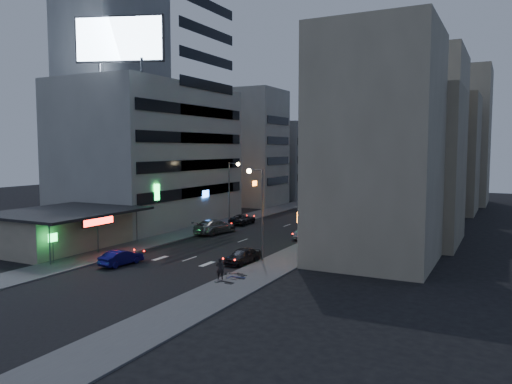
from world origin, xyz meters
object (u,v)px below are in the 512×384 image
Objects in this scene: parked_car_right_near at (243,256)px; scooter_black_b at (248,268)px; person at (220,269)px; scooter_silver_a at (239,273)px; road_car_blue at (121,257)px; road_car_silver at (215,226)px; scooter_silver_b at (243,266)px; parked_car_right_far at (358,211)px; scooter_blue at (246,270)px; parked_car_right_mid at (306,232)px; scooter_black_a at (235,275)px; parked_car_left at (242,219)px.

scooter_black_b is (2.53, -3.86, 0.02)m from parked_car_right_near.
scooter_silver_a is at bearing -172.18° from person.
road_car_silver reaches higher than road_car_blue.
parked_car_right_far is at bearing -20.49° from scooter_silver_b.
scooter_black_b is (-0.20, 0.59, -0.02)m from scooter_blue.
person is at bearing -83.63° from parked_car_right_far.
person is 0.87× the size of scooter_black_b.
parked_car_right_far reaches higher than scooter_black_b.
road_car_blue is at bearing -97.79° from parked_car_right_far.
parked_car_right_mid is 19.89m from scooter_black_a.
scooter_black_a is at bearing -153.12° from scooter_black_b.
scooter_black_b is at bearing -147.51° from person.
person is 0.85× the size of scooter_blue.
scooter_black_b is at bearing -81.60° from parked_car_right_far.
parked_car_right_far is 2.74× the size of scooter_silver_a.
parked_car_right_near is 4.62m from scooter_black_b.
parked_car_right_near reaches higher than parked_car_right_far.
parked_car_right_far is (0.48, 34.97, -0.04)m from parked_car_right_near.
scooter_blue is at bearing -162.23° from person.
scooter_silver_b is at bearing -53.10° from parked_car_right_near.
parked_car_right_mid is 2.32× the size of scooter_silver_b.
parked_car_right_far is 38.27m from scooter_silver_b.
scooter_black_b reaches higher than scooter_silver_a.
road_car_silver is 3.17× the size of scooter_silver_b.
scooter_silver_a is 1.83m from scooter_silver_b.
person is at bearing 124.65° from scooter_silver_a.
parked_car_right_mid reaches higher than parked_car_right_near.
scooter_silver_a is at bearing -81.10° from parked_car_right_mid.
scooter_silver_a is (1.26, 0.71, -0.32)m from person.
scooter_silver_b is (12.55, -22.92, 0.03)m from parked_car_left.
person is 1.48m from scooter_silver_a.
road_car_blue is 2.06× the size of scooter_blue.
scooter_blue reaches higher than scooter_silver_a.
parked_car_left is 28.00m from person.
parked_car_right_near is at bearing -89.13° from parked_car_right_mid.
parked_car_right_near reaches higher than scooter_black_a.
scooter_silver_a is (12.56, -16.82, -0.23)m from road_car_silver.
parked_car_left is at bearing -75.91° from road_car_silver.
road_car_blue is at bearing 91.50° from scooter_black_a.
parked_car_right_far is at bearing -104.90° from road_car_silver.
person is at bearing 142.51° from scooter_silver_b.
scooter_black_a is at bearing 174.30° from scooter_silver_b.
scooter_black_b is (2.05, -17.51, -0.00)m from parked_car_right_mid.
road_car_silver is 20.73m from scooter_blue.
parked_car_left is at bearing -120.77° from parked_car_right_far.
person is at bearing -85.04° from parked_car_right_mid.
scooter_black_b is at bearing 115.95° from parked_car_left.
scooter_blue is at bearing -170.32° from road_car_blue.
parked_car_right_far is at bearing 25.83° from scooter_black_b.
scooter_blue is 1.06× the size of scooter_silver_b.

